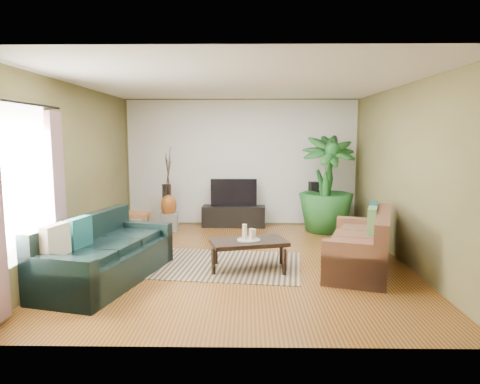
{
  "coord_description": "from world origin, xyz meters",
  "views": [
    {
      "loc": [
        0.1,
        -6.46,
        1.95
      ],
      "look_at": [
        0.0,
        0.2,
        1.05
      ],
      "focal_mm": 32.0,
      "sensor_mm": 36.0,
      "label": 1
    }
  ],
  "objects_px": {
    "tv_stand": "(234,216)",
    "sofa_right": "(359,240)",
    "potted_plant": "(326,184)",
    "vase": "(169,206)",
    "television": "(234,192)",
    "sofa_left": "(107,249)",
    "coffee_table": "(249,255)",
    "speaker_right": "(313,204)",
    "side_table": "(135,227)",
    "pedestal": "(169,221)",
    "speaker_left": "(167,207)"
  },
  "relations": [
    {
      "from": "sofa_right",
      "to": "television",
      "type": "xyz_separation_m",
      "value": [
        -1.9,
        2.9,
        0.31
      ]
    },
    {
      "from": "side_table",
      "to": "pedestal",
      "type": "bearing_deg",
      "value": 64.49
    },
    {
      "from": "pedestal",
      "to": "television",
      "type": "bearing_deg",
      "value": 15.13
    },
    {
      "from": "coffee_table",
      "to": "potted_plant",
      "type": "height_order",
      "value": "potted_plant"
    },
    {
      "from": "coffee_table",
      "to": "speaker_right",
      "type": "distance_m",
      "value": 3.28
    },
    {
      "from": "potted_plant",
      "to": "coffee_table",
      "type": "bearing_deg",
      "value": -121.96
    },
    {
      "from": "side_table",
      "to": "television",
      "type": "bearing_deg",
      "value": 36.36
    },
    {
      "from": "coffee_table",
      "to": "speaker_left",
      "type": "distance_m",
      "value": 3.21
    },
    {
      "from": "sofa_left",
      "to": "coffee_table",
      "type": "distance_m",
      "value": 1.96
    },
    {
      "from": "vase",
      "to": "television",
      "type": "bearing_deg",
      "value": 15.13
    },
    {
      "from": "sofa_left",
      "to": "television",
      "type": "height_order",
      "value": "television"
    },
    {
      "from": "tv_stand",
      "to": "sofa_right",
      "type": "bearing_deg",
      "value": -54.13
    },
    {
      "from": "coffee_table",
      "to": "television",
      "type": "height_order",
      "value": "television"
    },
    {
      "from": "speaker_right",
      "to": "potted_plant",
      "type": "height_order",
      "value": "potted_plant"
    },
    {
      "from": "potted_plant",
      "to": "speaker_right",
      "type": "bearing_deg",
      "value": 112.87
    },
    {
      "from": "sofa_left",
      "to": "potted_plant",
      "type": "distance_m",
      "value": 4.61
    },
    {
      "from": "potted_plant",
      "to": "vase",
      "type": "bearing_deg",
      "value": 178.52
    },
    {
      "from": "sofa_left",
      "to": "potted_plant",
      "type": "height_order",
      "value": "potted_plant"
    },
    {
      "from": "tv_stand",
      "to": "speaker_right",
      "type": "bearing_deg",
      "value": 3.06
    },
    {
      "from": "tv_stand",
      "to": "pedestal",
      "type": "bearing_deg",
      "value": -163.14
    },
    {
      "from": "coffee_table",
      "to": "tv_stand",
      "type": "height_order",
      "value": "tv_stand"
    },
    {
      "from": "speaker_left",
      "to": "vase",
      "type": "bearing_deg",
      "value": -79.44
    },
    {
      "from": "sofa_right",
      "to": "side_table",
      "type": "distance_m",
      "value": 4.01
    },
    {
      "from": "sofa_left",
      "to": "television",
      "type": "relative_size",
      "value": 2.2
    },
    {
      "from": "sofa_left",
      "to": "vase",
      "type": "height_order",
      "value": "sofa_left"
    },
    {
      "from": "television",
      "to": "speaker_right",
      "type": "height_order",
      "value": "television"
    },
    {
      "from": "speaker_left",
      "to": "side_table",
      "type": "bearing_deg",
      "value": -127.34
    },
    {
      "from": "speaker_left",
      "to": "speaker_right",
      "type": "bearing_deg",
      "value": -12.67
    },
    {
      "from": "coffee_table",
      "to": "potted_plant",
      "type": "distance_m",
      "value": 3.06
    },
    {
      "from": "side_table",
      "to": "speaker_right",
      "type": "bearing_deg",
      "value": 20.68
    },
    {
      "from": "speaker_right",
      "to": "side_table",
      "type": "bearing_deg",
      "value": -170.98
    },
    {
      "from": "sofa_right",
      "to": "speaker_right",
      "type": "xyz_separation_m",
      "value": [
        -0.21,
        2.9,
        0.05
      ]
    },
    {
      "from": "television",
      "to": "speaker_left",
      "type": "xyz_separation_m",
      "value": [
        -1.38,
        -0.24,
        -0.27
      ]
    },
    {
      "from": "speaker_right",
      "to": "pedestal",
      "type": "relative_size",
      "value": 2.77
    },
    {
      "from": "sofa_left",
      "to": "coffee_table",
      "type": "bearing_deg",
      "value": -61.35
    },
    {
      "from": "tv_stand",
      "to": "vase",
      "type": "bearing_deg",
      "value": -163.14
    },
    {
      "from": "television",
      "to": "vase",
      "type": "relative_size",
      "value": 2.2
    },
    {
      "from": "pedestal",
      "to": "vase",
      "type": "xyz_separation_m",
      "value": [
        0.0,
        0.0,
        0.33
      ]
    },
    {
      "from": "sofa_left",
      "to": "vase",
      "type": "relative_size",
      "value": 4.85
    },
    {
      "from": "pedestal",
      "to": "coffee_table",
      "type": "bearing_deg",
      "value": -57.98
    },
    {
      "from": "television",
      "to": "vase",
      "type": "distance_m",
      "value": 1.39
    },
    {
      "from": "sofa_left",
      "to": "speaker_left",
      "type": "height_order",
      "value": "speaker_left"
    },
    {
      "from": "coffee_table",
      "to": "side_table",
      "type": "height_order",
      "value": "side_table"
    },
    {
      "from": "pedestal",
      "to": "speaker_left",
      "type": "bearing_deg",
      "value": 117.72
    },
    {
      "from": "tv_stand",
      "to": "speaker_right",
      "type": "height_order",
      "value": "speaker_right"
    },
    {
      "from": "speaker_left",
      "to": "side_table",
      "type": "distance_m",
      "value": 1.15
    },
    {
      "from": "sofa_left",
      "to": "speaker_left",
      "type": "relative_size",
      "value": 2.32
    },
    {
      "from": "television",
      "to": "sofa_right",
      "type": "bearing_deg",
      "value": -56.75
    },
    {
      "from": "coffee_table",
      "to": "side_table",
      "type": "relative_size",
      "value": 2.01
    },
    {
      "from": "tv_stand",
      "to": "side_table",
      "type": "xyz_separation_m",
      "value": [
        -1.78,
        -1.29,
        0.04
      ]
    }
  ]
}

